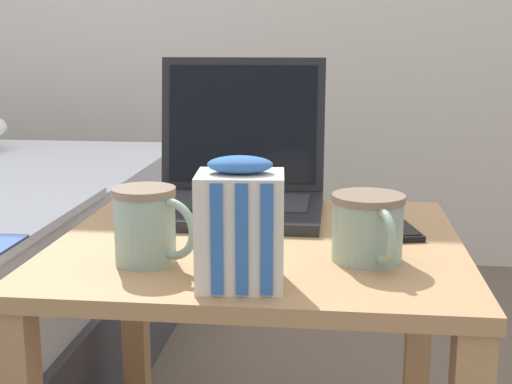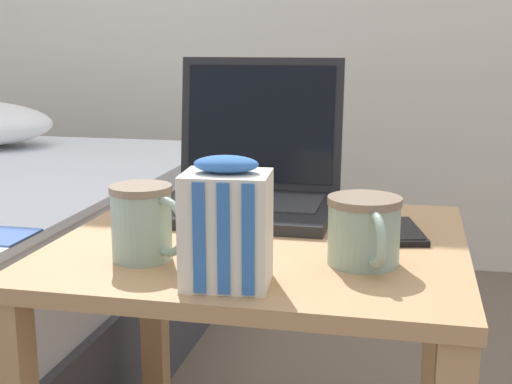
{
  "view_description": "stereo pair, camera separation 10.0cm",
  "coord_description": "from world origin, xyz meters",
  "px_view_note": "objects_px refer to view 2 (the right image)",
  "views": [
    {
      "loc": [
        0.11,
        -1.01,
        0.83
      ],
      "look_at": [
        0.0,
        -0.04,
        0.62
      ],
      "focal_mm": 50.0,
      "sensor_mm": 36.0,
      "label": 1
    },
    {
      "loc": [
        0.21,
        -0.99,
        0.83
      ],
      "look_at": [
        0.0,
        -0.04,
        0.62
      ],
      "focal_mm": 50.0,
      "sensor_mm": 36.0,
      "label": 2
    }
  ],
  "objects_px": {
    "mug_front_right": "(364,227)",
    "cell_phone": "(395,231)",
    "snack_bag": "(230,226)",
    "laptop": "(249,180)",
    "mug_front_left": "(143,219)"
  },
  "relations": [
    {
      "from": "mug_front_right",
      "to": "cell_phone",
      "type": "bearing_deg",
      "value": 77.03
    },
    {
      "from": "mug_front_left",
      "to": "laptop",
      "type": "bearing_deg",
      "value": 77.41
    },
    {
      "from": "mug_front_right",
      "to": "laptop",
      "type": "bearing_deg",
      "value": 128.43
    },
    {
      "from": "laptop",
      "to": "mug_front_left",
      "type": "xyz_separation_m",
      "value": [
        -0.07,
        -0.32,
        0.0
      ]
    },
    {
      "from": "mug_front_left",
      "to": "cell_phone",
      "type": "relative_size",
      "value": 0.77
    },
    {
      "from": "laptop",
      "to": "mug_front_right",
      "type": "relative_size",
      "value": 2.26
    },
    {
      "from": "mug_front_left",
      "to": "snack_bag",
      "type": "relative_size",
      "value": 0.76
    },
    {
      "from": "mug_front_right",
      "to": "snack_bag",
      "type": "xyz_separation_m",
      "value": [
        -0.15,
        -0.11,
        0.02
      ]
    },
    {
      "from": "mug_front_right",
      "to": "snack_bag",
      "type": "bearing_deg",
      "value": -142.89
    },
    {
      "from": "laptop",
      "to": "snack_bag",
      "type": "relative_size",
      "value": 1.9
    },
    {
      "from": "mug_front_left",
      "to": "cell_phone",
      "type": "bearing_deg",
      "value": 32.06
    },
    {
      "from": "mug_front_left",
      "to": "snack_bag",
      "type": "distance_m",
      "value": 0.15
    },
    {
      "from": "mug_front_left",
      "to": "mug_front_right",
      "type": "xyz_separation_m",
      "value": [
        0.29,
        0.04,
        -0.01
      ]
    },
    {
      "from": "mug_front_right",
      "to": "cell_phone",
      "type": "height_order",
      "value": "mug_front_right"
    },
    {
      "from": "mug_front_right",
      "to": "snack_bag",
      "type": "distance_m",
      "value": 0.19
    }
  ]
}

